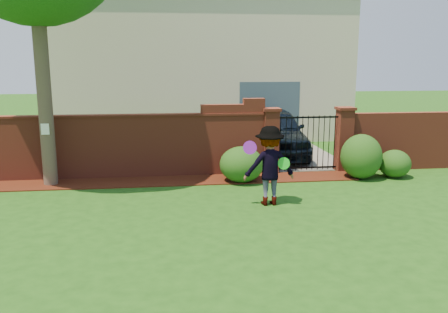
{
  "coord_description": "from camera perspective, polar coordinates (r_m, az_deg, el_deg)",
  "views": [
    {
      "loc": [
        -0.6,
        -8.88,
        3.17
      ],
      "look_at": [
        0.72,
        1.4,
        1.05
      ],
      "focal_mm": 37.31,
      "sensor_mm": 36.0,
      "label": 1
    }
  ],
  "objects": [
    {
      "name": "brick_wall",
      "position": [
        13.15,
        -13.36,
        1.42
      ],
      "size": [
        8.7,
        0.31,
        2.16
      ],
      "color": "maroon",
      "rests_on": "ground"
    },
    {
      "name": "shrub_left",
      "position": [
        12.4,
        2.16,
        -0.98
      ],
      "size": [
        1.18,
        1.18,
        0.96
      ],
      "primitive_type": "ellipsoid",
      "color": "#144414",
      "rests_on": "ground"
    },
    {
      "name": "shrub_right",
      "position": [
        13.75,
        20.19,
        -0.83
      ],
      "size": [
        0.87,
        0.87,
        0.78
      ],
      "primitive_type": "ellipsoid",
      "color": "#144414",
      "rests_on": "ground"
    },
    {
      "name": "pillar_right",
      "position": [
        14.07,
        14.49,
        2.13
      ],
      "size": [
        0.5,
        0.5,
        1.88
      ],
      "color": "maroon",
      "rests_on": "ground"
    },
    {
      "name": "paper_notice",
      "position": [
        12.57,
        -21.08,
        3.15
      ],
      "size": [
        0.2,
        0.01,
        0.28
      ],
      "primitive_type": "cube",
      "color": "white",
      "rests_on": "tree"
    },
    {
      "name": "ground",
      "position": [
        9.45,
        -3.28,
        -8.09
      ],
      "size": [
        80.0,
        80.0,
        0.01
      ],
      "primitive_type": "cube",
      "color": "#1C4A12",
      "rests_on": "ground"
    },
    {
      "name": "driveway",
      "position": [
        17.66,
        6.24,
        1.16
      ],
      "size": [
        3.2,
        8.0,
        0.01
      ],
      "primitive_type": "cube",
      "color": "slate",
      "rests_on": "ground"
    },
    {
      "name": "brick_wall_return",
      "position": [
        14.94,
        21.62,
        1.8
      ],
      "size": [
        4.0,
        0.25,
        1.7
      ],
      "primitive_type": "cube",
      "color": "maroon",
      "rests_on": "ground"
    },
    {
      "name": "car",
      "position": [
        15.81,
        6.18,
        2.93
      ],
      "size": [
        2.23,
        4.91,
        1.64
      ],
      "primitive_type": "imported",
      "rotation": [
        0.0,
        0.0,
        -0.06
      ],
      "color": "black",
      "rests_on": "ground"
    },
    {
      "name": "frisbee_green",
      "position": [
        10.28,
        7.34,
        -0.84
      ],
      "size": [
        0.27,
        0.17,
        0.27
      ],
      "primitive_type": "cylinder",
      "rotation": [
        1.43,
        0.0,
        -0.43
      ],
      "color": "green",
      "rests_on": "man"
    },
    {
      "name": "mulch_bed",
      "position": [
        12.63,
        -8.68,
        -3.05
      ],
      "size": [
        11.1,
        1.08,
        0.03
      ],
      "primitive_type": "cube",
      "color": "#361309",
      "rests_on": "ground"
    },
    {
      "name": "iron_gate",
      "position": [
        13.72,
        10.2,
        1.65
      ],
      "size": [
        1.78,
        0.03,
        1.6
      ],
      "color": "black",
      "rests_on": "ground"
    },
    {
      "name": "frisbee_purple",
      "position": [
        10.21,
        3.19,
        1.1
      ],
      "size": [
        0.31,
        0.12,
        0.3
      ],
      "primitive_type": "cylinder",
      "rotation": [
        1.36,
        0.0,
        -0.1
      ],
      "color": "purple",
      "rests_on": "man"
    },
    {
      "name": "shrub_middle",
      "position": [
        13.28,
        16.46,
        -0.01
      ],
      "size": [
        1.12,
        1.12,
        1.23
      ],
      "primitive_type": "ellipsoid",
      "color": "#144414",
      "rests_on": "ground"
    },
    {
      "name": "house",
      "position": [
        20.94,
        -2.98,
        11.52
      ],
      "size": [
        12.4,
        6.4,
        6.3
      ],
      "color": "beige",
      "rests_on": "ground"
    },
    {
      "name": "man",
      "position": [
        10.38,
        5.61,
        -1.17
      ],
      "size": [
        1.17,
        0.7,
        1.78
      ],
      "primitive_type": "imported",
      "rotation": [
        0.0,
        0.0,
        3.18
      ],
      "color": "gray",
      "rests_on": "ground"
    },
    {
      "name": "pillar_left",
      "position": [
        13.41,
        5.72,
        2.0
      ],
      "size": [
        0.5,
        0.5,
        1.88
      ],
      "color": "maroon",
      "rests_on": "ground"
    }
  ]
}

